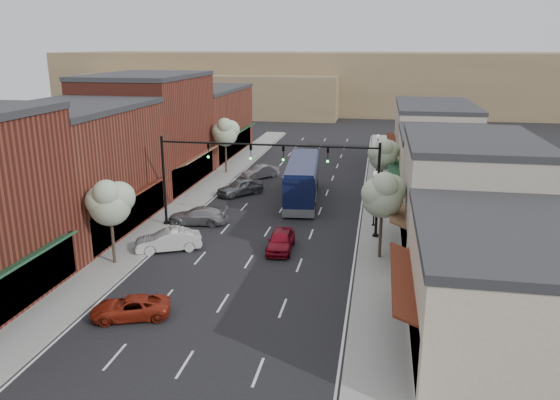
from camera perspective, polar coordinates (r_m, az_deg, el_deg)
The scene contains 29 objects.
ground at distance 33.78m, azimuth -4.08°, elevation -7.71°, with size 160.00×160.00×0.00m, color black.
sidewalk_left at distance 52.85m, azimuth -7.95°, elevation 1.02°, with size 2.80×73.00×0.15m, color gray.
sidewalk_right at distance 50.27m, azimuth 10.57°, elevation 0.12°, with size 2.80×73.00×0.15m, color gray.
curb_left at distance 52.43m, azimuth -6.49°, elevation 0.95°, with size 0.25×73.00×0.17m, color gray.
curb_right at distance 50.27m, azimuth 8.97°, elevation 0.20°, with size 0.25×73.00×0.17m, color gray.
bldg_left_midnear at distance 43.13m, azimuth -20.80°, elevation 3.01°, with size 10.14×14.10×9.40m.
bldg_left_midfar at distance 55.23m, azimuth -13.48°, elevation 7.02°, with size 10.14×14.10×10.90m.
bldg_left_far at distance 70.18m, azimuth -8.17°, elevation 8.08°, with size 10.14×18.10×8.40m.
bldg_right_near at distance 26.80m, azimuth 22.18°, elevation -8.62°, with size 9.14×12.10×5.90m.
bldg_right_midnear at distance 37.65m, azimuth 18.90°, elevation 0.25°, with size 9.14×12.10×7.90m.
bldg_right_midfar at distance 49.38m, azimuth 16.91°, elevation 3.11°, with size 9.14×12.10×6.40m.
bldg_right_far at distance 62.98m, azimuth 15.64°, elevation 6.31°, with size 9.14×16.10×7.40m.
hill_far at distance 120.43m, azimuth 6.76°, elevation 12.21°, with size 120.00×30.00×12.00m, color #7A6647.
hill_near at distance 113.24m, azimuth -6.66°, elevation 10.97°, with size 50.00×20.00×8.00m, color #7A6647.
signal_mast_right at distance 39.03m, azimuth 6.76°, elevation 2.63°, with size 8.22×0.46×7.00m.
signal_mast_left at distance 41.25m, azimuth -9.04°, elevation 3.26°, with size 8.22×0.46×7.00m.
tree_right_near at distance 35.07m, azimuth 10.75°, elevation 0.65°, with size 2.85×2.65×5.95m.
tree_right_far at distance 50.78m, azimuth 10.74°, elevation 4.82°, with size 2.85×2.65×5.43m.
tree_left_near at distance 35.22m, azimuth -17.36°, elevation -0.13°, with size 2.85×2.65×5.69m.
tree_left_far at distance 58.85m, azimuth -5.72°, elevation 7.12°, with size 2.85×2.65×6.13m.
lamp_post_near at distance 41.78m, azimuth 9.91°, elevation 1.10°, with size 0.44×0.44×4.44m.
lamp_post_far at distance 58.88m, azimuth 10.16°, elevation 5.37°, with size 0.44×0.44×4.44m.
coach_bus at distance 48.87m, azimuth 2.35°, elevation 2.14°, with size 3.65×12.09×3.64m.
red_hatchback at distance 37.18m, azimuth 0.08°, elevation -4.24°, with size 1.66×4.13×1.41m, color maroon.
parked_car_a at distance 29.45m, azimuth -15.37°, elevation -10.79°, with size 1.86×4.04×1.12m, color maroon.
parked_car_b at distance 37.90m, azimuth -11.60°, elevation -4.15°, with size 1.54×4.42×1.46m, color silver.
parked_car_c at distance 43.02m, azimuth -8.59°, elevation -1.65°, with size 1.88×4.61×1.34m, color gray.
parked_car_d at distance 50.92m, azimuth -4.18°, elevation 1.37°, with size 1.82×4.51×1.54m, color #55595D.
parked_car_e at distance 57.38m, azimuth -2.06°, elevation 2.96°, with size 1.43×4.10×1.35m, color gray.
Camera 1 is at (7.91, -29.94, 13.50)m, focal length 35.00 mm.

